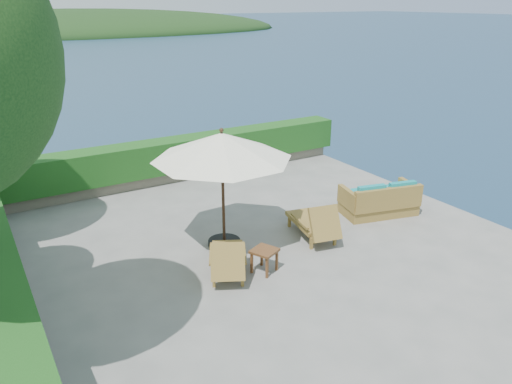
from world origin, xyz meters
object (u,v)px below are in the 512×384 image
side_table (264,254)px  wicker_loveseat (380,201)px  lounge_left (228,258)px  patio_umbrella (222,147)px  lounge_right (314,222)px

side_table → wicker_loveseat: 4.45m
lounge_left → side_table: size_ratio=2.74×
patio_umbrella → side_table: patio_umbrella is taller
lounge_right → wicker_loveseat: lounge_right is taller
lounge_left → lounge_right: size_ratio=0.96×
lounge_left → side_table: 0.79m
patio_umbrella → side_table: 2.54m
patio_umbrella → lounge_left: 2.47m
lounge_left → lounge_right: 2.68m
side_table → lounge_left: bearing=158.7°
patio_umbrella → side_table: (0.15, -1.57, -1.99)m
lounge_right → side_table: lounge_right is taller
wicker_loveseat → side_table: bearing=-153.4°
lounge_left → side_table: bearing=6.2°
lounge_left → wicker_loveseat: wicker_loveseat is taller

